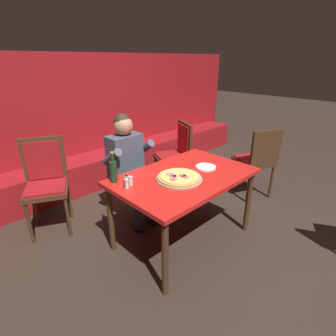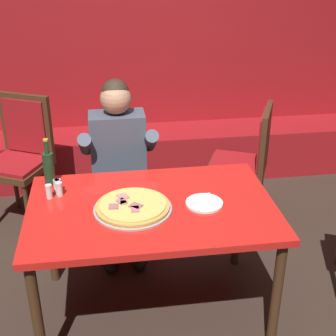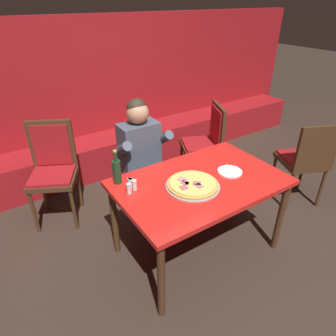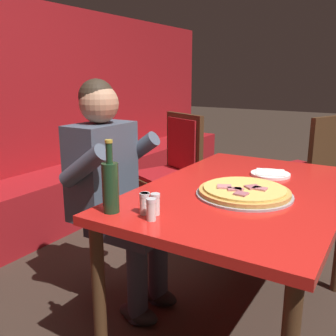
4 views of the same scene
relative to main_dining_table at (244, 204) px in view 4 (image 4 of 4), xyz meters
name	(u,v)px [view 4 (image 4 of 4)]	position (x,y,z in m)	size (l,w,h in m)	color
ground_plane	(238,325)	(0.00, 0.00, -0.68)	(24.00, 24.00, 0.00)	#33261E
booth_bench	(10,217)	(0.00, 1.86, -0.45)	(6.46, 0.48, 0.46)	maroon
main_dining_table	(244,204)	(0.00, 0.00, 0.00)	(1.38, 0.90, 0.76)	#422816
pizza	(244,192)	(-0.11, -0.03, 0.10)	(0.43, 0.43, 0.05)	#9E9EA3
plate_white_paper	(270,174)	(0.29, -0.03, 0.09)	(0.21, 0.21, 0.02)	white
beer_bottle	(110,185)	(-0.58, 0.35, 0.19)	(0.07, 0.07, 0.29)	#19381E
shaker_parmesan	(145,204)	(-0.53, 0.22, 0.12)	(0.04, 0.04, 0.09)	silver
shaker_oregano	(144,205)	(-0.53, 0.22, 0.12)	(0.04, 0.04, 0.09)	silver
shaker_black_pepper	(151,211)	(-0.57, 0.16, 0.12)	(0.04, 0.04, 0.09)	silver
shaker_red_pepper_flakes	(155,205)	(-0.51, 0.18, 0.12)	(0.04, 0.04, 0.09)	silver
diner_seated_blue_shirt	(114,186)	(-0.15, 0.69, 0.02)	(0.53, 0.53, 1.27)	black
dining_chair_near_left	(312,165)	(1.42, -0.05, -0.10)	(0.58, 0.58, 0.99)	#422816
dining_chair_side_aisle	(172,166)	(0.85, 0.92, -0.11)	(0.58, 0.58, 0.99)	#422816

